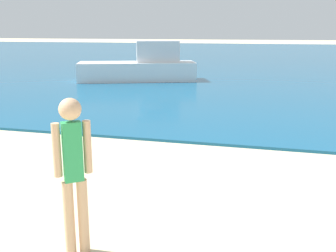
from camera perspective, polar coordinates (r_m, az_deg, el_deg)
The scene contains 3 objects.
water at distance 37.61m, azimuth 12.95°, elevation 9.87°, with size 160.00×60.00×0.06m, color #14567F.
person_standing at distance 4.00m, azimuth -13.35°, elevation -5.91°, with size 0.31×0.26×1.61m.
boat_near at distance 17.63m, azimuth -3.80°, elevation 8.41°, with size 5.28×3.27×1.71m.
Camera 1 is at (1.55, 3.48, 2.22)m, focal length 42.69 mm.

